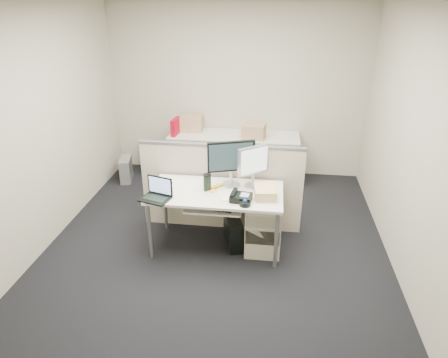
# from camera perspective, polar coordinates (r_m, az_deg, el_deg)

# --- Properties ---
(floor) EXTENTS (4.00, 4.50, 0.01)m
(floor) POSITION_cam_1_polar(r_m,az_deg,el_deg) (4.87, -1.09, -9.50)
(floor) COLOR black
(floor) RESTS_ON ground
(wall_back) EXTENTS (4.00, 0.02, 2.70)m
(wall_back) POSITION_cam_1_polar(r_m,az_deg,el_deg) (6.39, 1.83, 12.46)
(wall_back) COLOR #B2AA9A
(wall_back) RESTS_ON ground
(wall_front) EXTENTS (4.00, 0.02, 2.70)m
(wall_front) POSITION_cam_1_polar(r_m,az_deg,el_deg) (2.30, -9.83, -13.52)
(wall_front) COLOR #B2AA9A
(wall_front) RESTS_ON ground
(wall_left) EXTENTS (0.02, 4.50, 2.70)m
(wall_left) POSITION_cam_1_polar(r_m,az_deg,el_deg) (4.94, -25.00, 6.18)
(wall_left) COLOR #B2AA9A
(wall_left) RESTS_ON ground
(wall_right) EXTENTS (0.02, 4.50, 2.70)m
(wall_right) POSITION_cam_1_polar(r_m,az_deg,el_deg) (4.42, 25.40, 4.02)
(wall_right) COLOR #B2AA9A
(wall_right) RESTS_ON ground
(desk) EXTENTS (1.50, 0.75, 0.73)m
(desk) POSITION_cam_1_polar(r_m,az_deg,el_deg) (4.52, -1.16, -2.52)
(desk) COLOR white
(desk) RESTS_ON floor
(keyboard_tray) EXTENTS (0.62, 0.32, 0.02)m
(keyboard_tray) POSITION_cam_1_polar(r_m,az_deg,el_deg) (4.38, -1.50, -4.13)
(keyboard_tray) COLOR white
(keyboard_tray) RESTS_ON desk
(drawer_pedestal) EXTENTS (0.40, 0.55, 0.65)m
(drawer_pedestal) POSITION_cam_1_polar(r_m,az_deg,el_deg) (4.69, 5.67, -6.30)
(drawer_pedestal) COLOR #AEA996
(drawer_pedestal) RESTS_ON floor
(cubicle_partition) EXTENTS (2.00, 0.06, 1.10)m
(cubicle_partition) POSITION_cam_1_polar(r_m,az_deg,el_deg) (4.96, -0.39, -1.30)
(cubicle_partition) COLOR beige
(cubicle_partition) RESTS_ON floor
(back_counter) EXTENTS (2.00, 0.60, 0.72)m
(back_counter) POSITION_cam_1_polar(r_m,az_deg,el_deg) (6.38, 1.42, 3.12)
(back_counter) COLOR #AEA996
(back_counter) RESTS_ON floor
(monitor_main) EXTENTS (0.58, 0.37, 0.54)m
(monitor_main) POSITION_cam_1_polar(r_m,az_deg,el_deg) (4.51, 1.02, 2.19)
(monitor_main) COLOR black
(monitor_main) RESTS_ON desk
(monitor_small) EXTENTS (0.43, 0.40, 0.48)m
(monitor_small) POSITION_cam_1_polar(r_m,az_deg,el_deg) (4.51, 4.18, 1.70)
(monitor_small) COLOR #B7B7BC
(monitor_small) RESTS_ON desk
(laptop) EXTENTS (0.35, 0.30, 0.23)m
(laptop) POSITION_cam_1_polar(r_m,az_deg,el_deg) (4.32, -9.89, -1.61)
(laptop) COLOR black
(laptop) RESTS_ON desk
(trackball) EXTENTS (0.15, 0.15, 0.05)m
(trackball) POSITION_cam_1_polar(r_m,az_deg,el_deg) (4.19, 3.01, -3.51)
(trackball) COLOR black
(trackball) RESTS_ON desk
(desk_phone) EXTENTS (0.24, 0.21, 0.07)m
(desk_phone) POSITION_cam_1_polar(r_m,az_deg,el_deg) (4.28, 2.45, -2.69)
(desk_phone) COLOR black
(desk_phone) RESTS_ON desk
(paper_stack) EXTENTS (0.29, 0.32, 0.01)m
(paper_stack) POSITION_cam_1_polar(r_m,az_deg,el_deg) (4.39, 0.62, -2.30)
(paper_stack) COLOR silver
(paper_stack) RESTS_ON desk
(sticky_pad) EXTENTS (0.10, 0.10, 0.01)m
(sticky_pad) POSITION_cam_1_polar(r_m,az_deg,el_deg) (4.49, -1.80, -1.68)
(sticky_pad) COLOR yellow
(sticky_pad) RESTS_ON desk
(travel_mug) EXTENTS (0.10, 0.10, 0.18)m
(travel_mug) POSITION_cam_1_polar(r_m,az_deg,el_deg) (4.48, -2.41, -0.54)
(travel_mug) COLOR black
(travel_mug) RESTS_ON desk
(banana) EXTENTS (0.16, 0.17, 0.04)m
(banana) POSITION_cam_1_polar(r_m,az_deg,el_deg) (4.56, -0.98, -0.97)
(banana) COLOR gold
(banana) RESTS_ON desk
(cellphone) EXTENTS (0.06, 0.10, 0.01)m
(cellphone) POSITION_cam_1_polar(r_m,az_deg,el_deg) (4.68, -2.62, -0.49)
(cellphone) COLOR black
(cellphone) RESTS_ON desk
(manila_folders) EXTENTS (0.26, 0.32, 0.11)m
(manila_folders) POSITION_cam_1_polar(r_m,az_deg,el_deg) (4.38, 5.88, -1.85)
(manila_folders) COLOR #DCBD77
(manila_folders) RESTS_ON desk
(keyboard) EXTENTS (0.43, 0.21, 0.02)m
(keyboard) POSITION_cam_1_polar(r_m,az_deg,el_deg) (4.36, -1.32, -3.97)
(keyboard) COLOR black
(keyboard) RESTS_ON keyboard_tray
(pc_tower_desk) EXTENTS (0.27, 0.43, 0.38)m
(pc_tower_desk) POSITION_cam_1_polar(r_m,az_deg,el_deg) (4.77, 1.30, -7.52)
(pc_tower_desk) COLOR black
(pc_tower_desk) RESTS_ON floor
(pc_tower_spare_dark) EXTENTS (0.37, 0.51, 0.44)m
(pc_tower_spare_dark) POSITION_cam_1_polar(r_m,az_deg,el_deg) (6.82, -10.73, 2.90)
(pc_tower_spare_dark) COLOR black
(pc_tower_spare_dark) RESTS_ON floor
(pc_tower_spare_silver) EXTENTS (0.24, 0.42, 0.37)m
(pc_tower_spare_silver) POSITION_cam_1_polar(r_m,az_deg,el_deg) (6.57, -13.81, 1.37)
(pc_tower_spare_silver) COLOR #B7B7BC
(pc_tower_spare_silver) RESTS_ON floor
(cardboard_box_left) EXTENTS (0.36, 0.28, 0.27)m
(cardboard_box_left) POSITION_cam_1_polar(r_m,az_deg,el_deg) (6.43, -4.70, 7.89)
(cardboard_box_left) COLOR tan
(cardboard_box_left) RESTS_ON back_counter
(cardboard_box_right) EXTENTS (0.37, 0.31, 0.24)m
(cardboard_box_right) POSITION_cam_1_polar(r_m,az_deg,el_deg) (6.08, 4.29, 6.74)
(cardboard_box_right) COLOR tan
(cardboard_box_right) RESTS_ON back_counter
(red_binder) EXTENTS (0.10, 0.30, 0.27)m
(red_binder) POSITION_cam_1_polar(r_m,az_deg,el_deg) (6.27, -6.91, 7.36)
(red_binder) COLOR #9E0219
(red_binder) RESTS_ON back_counter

